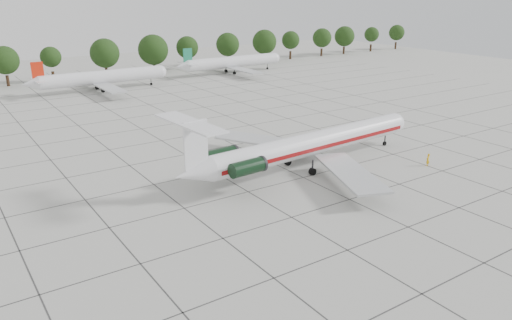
# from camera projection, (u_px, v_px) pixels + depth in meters

# --- Properties ---
(ground) EXTENTS (260.00, 260.00, 0.00)m
(ground) POSITION_uv_depth(u_px,v_px,m) (248.00, 192.00, 56.41)
(ground) COLOR #B3B3AB
(ground) RESTS_ON ground
(apron_joints) EXTENTS (170.00, 170.00, 0.02)m
(apron_joints) POSITION_uv_depth(u_px,v_px,m) (188.00, 156.00, 68.16)
(apron_joints) COLOR #383838
(apron_joints) RESTS_ON ground
(main_airliner) EXTENTS (37.77, 29.62, 8.85)m
(main_airliner) POSITION_uv_depth(u_px,v_px,m) (304.00, 146.00, 62.50)
(main_airliner) COLOR silver
(main_airliner) RESTS_ON ground
(ground_crew) EXTENTS (0.67, 0.51, 1.63)m
(ground_crew) POSITION_uv_depth(u_px,v_px,m) (428.00, 160.00, 64.41)
(ground_crew) COLOR #E6AA0D
(ground_crew) RESTS_ON ground
(bg_airliner_c) EXTENTS (28.24, 27.20, 7.40)m
(bg_airliner_c) POSITION_uv_depth(u_px,v_px,m) (102.00, 78.00, 110.92)
(bg_airliner_c) COLOR silver
(bg_airliner_c) RESTS_ON ground
(bg_airliner_d) EXTENTS (28.24, 27.20, 7.40)m
(bg_airliner_d) POSITION_uv_depth(u_px,v_px,m) (233.00, 62.00, 133.60)
(bg_airliner_d) COLOR silver
(bg_airliner_d) RESTS_ON ground
(tree_line) EXTENTS (249.86, 8.44, 10.22)m
(tree_line) POSITION_uv_depth(u_px,v_px,m) (5.00, 60.00, 114.90)
(tree_line) COLOR #332114
(tree_line) RESTS_ON ground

